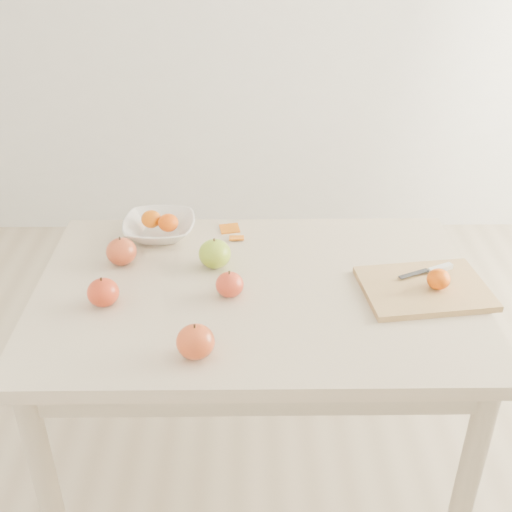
{
  "coord_description": "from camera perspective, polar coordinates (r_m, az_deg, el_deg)",
  "views": [
    {
      "loc": [
        -0.02,
        -1.45,
        1.72
      ],
      "look_at": [
        0.0,
        0.05,
        0.82
      ],
      "focal_mm": 45.0,
      "sensor_mm": 36.0,
      "label": 1
    }
  ],
  "objects": [
    {
      "name": "bowl_tangerine_far",
      "position": [
        1.97,
        -7.81,
        2.95
      ],
      "size": [
        0.06,
        0.06,
        0.05
      ],
      "primitive_type": "ellipsoid",
      "color": "#D85607",
      "rests_on": "fruit_bowl"
    },
    {
      "name": "bowl_tangerine_near",
      "position": [
        2.0,
        -9.3,
        3.27
      ],
      "size": [
        0.06,
        0.06,
        0.05
      ],
      "primitive_type": "ellipsoid",
      "color": "#D86107",
      "rests_on": "fruit_bowl"
    },
    {
      "name": "paring_knife",
      "position": [
        1.84,
        15.71,
        -1.15
      ],
      "size": [
        0.16,
        0.08,
        0.01
      ],
      "color": "white",
      "rests_on": "cutting_board"
    },
    {
      "name": "apple_red_e",
      "position": [
        1.69,
        -2.36,
        -2.55
      ],
      "size": [
        0.08,
        0.08,
        0.07
      ],
      "primitive_type": "ellipsoid",
      "color": "maroon",
      "rests_on": "table"
    },
    {
      "name": "apple_red_a",
      "position": [
        1.87,
        -11.88,
        0.4
      ],
      "size": [
        0.09,
        0.09,
        0.08
      ],
      "primitive_type": "ellipsoid",
      "color": "maroon",
      "rests_on": "table"
    },
    {
      "name": "fruit_bowl",
      "position": [
        2.0,
        -8.57,
        2.48
      ],
      "size": [
        0.22,
        0.22,
        0.05
      ],
      "primitive_type": "imported",
      "color": "white",
      "rests_on": "table"
    },
    {
      "name": "table",
      "position": [
        1.8,
        0.02,
        -5.44
      ],
      "size": [
        1.2,
        0.8,
        0.75
      ],
      "color": "beige",
      "rests_on": "ground"
    },
    {
      "name": "cutting_board",
      "position": [
        1.78,
        14.75,
        -2.8
      ],
      "size": [
        0.36,
        0.28,
        0.02
      ],
      "primitive_type": "cube",
      "rotation": [
        0.0,
        0.0,
        0.13
      ],
      "color": "tan",
      "rests_on": "table"
    },
    {
      "name": "apple_red_d",
      "position": [
        1.7,
        -13.44,
        -3.16
      ],
      "size": [
        0.08,
        0.08,
        0.07
      ],
      "primitive_type": "ellipsoid",
      "color": "#A41E1D",
      "rests_on": "table"
    },
    {
      "name": "orange_peel_a",
      "position": [
        2.02,
        -2.36,
        2.34
      ],
      "size": [
        0.07,
        0.06,
        0.01
      ],
      "primitive_type": "cube",
      "rotation": [
        0.21,
        0.0,
        0.21
      ],
      "color": "#CD600E",
      "rests_on": "table"
    },
    {
      "name": "apple_green",
      "position": [
        1.82,
        -3.69,
        0.21
      ],
      "size": [
        0.09,
        0.09,
        0.08
      ],
      "primitive_type": "ellipsoid",
      "color": "#639A15",
      "rests_on": "table"
    },
    {
      "name": "board_tangerine",
      "position": [
        1.76,
        15.92,
        -1.98
      ],
      "size": [
        0.06,
        0.06,
        0.05
      ],
      "primitive_type": "ellipsoid",
      "color": "#E04F07",
      "rests_on": "cutting_board"
    },
    {
      "name": "ground",
      "position": [
        2.25,
        0.02,
        -18.92
      ],
      "size": [
        3.5,
        3.5,
        0.0
      ],
      "primitive_type": "plane",
      "color": "#C6B293",
      "rests_on": "ground"
    },
    {
      "name": "apple_red_c",
      "position": [
        1.5,
        -5.4,
        -7.59
      ],
      "size": [
        0.09,
        0.09,
        0.08
      ],
      "primitive_type": "ellipsoid",
      "color": "maroon",
      "rests_on": "table"
    },
    {
      "name": "orange_peel_b",
      "position": [
        1.97,
        -1.73,
        1.56
      ],
      "size": [
        0.05,
        0.04,
        0.01
      ],
      "primitive_type": "cube",
      "rotation": [
        -0.14,
        0.0,
        0.01
      ],
      "color": "orange",
      "rests_on": "table"
    }
  ]
}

